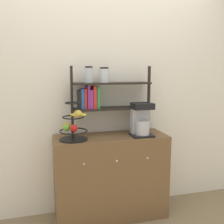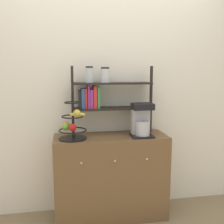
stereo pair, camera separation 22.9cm
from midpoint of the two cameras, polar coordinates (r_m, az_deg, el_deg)
The scene contains 5 objects.
wall_back at distance 2.78m, azimuth -3.95°, elevation 4.84°, with size 7.00×0.05×2.60m, color silver.
sideboard at distance 2.75m, azimuth -2.70°, elevation -13.94°, with size 1.12×0.42×0.86m.
coffee_maker at distance 2.60m, azimuth 3.86°, elevation -1.66°, with size 0.21×0.20×0.33m.
fruit_stand at distance 2.48m, azimuth -11.20°, elevation -2.96°, with size 0.27×0.27×0.42m.
shelf_hutch at distance 2.63m, azimuth -4.89°, elevation 4.04°, with size 0.83×0.20×0.69m.
Camera 1 is at (-0.66, -2.24, 1.51)m, focal length 42.00 mm.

